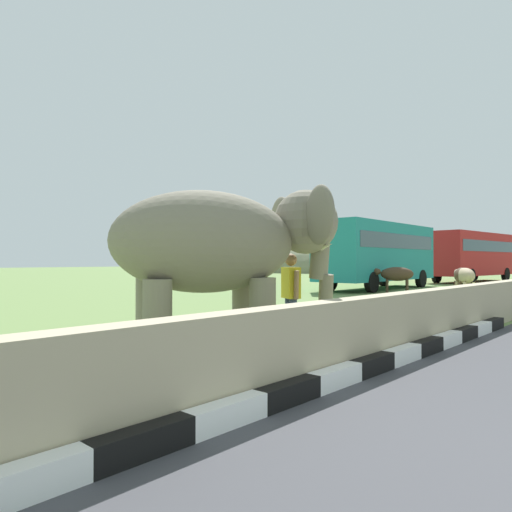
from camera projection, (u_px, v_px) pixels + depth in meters
The scene contains 10 objects.
striped_curb at pixel (260, 403), 4.55m from camera, with size 16.20×0.20×0.24m.
barrier_parapet at pixel (356, 334), 6.49m from camera, with size 28.00×0.36×1.00m, color tan.
elephant at pixel (226, 244), 7.83m from camera, with size 4.00×3.33×2.80m.
person_handler at pixel (291, 292), 8.69m from camera, with size 0.41×0.62×1.66m.
bus_teal at pixel (378, 250), 25.10m from camera, with size 9.44×2.77×3.50m.
bus_red at pixel (472, 253), 33.41m from camera, with size 9.95×3.29×3.50m.
cow_near at pixel (396, 275), 21.89m from camera, with size 1.26×1.86×1.23m.
cow_mid at pixel (462, 276), 19.76m from camera, with size 1.85×1.30×1.23m.
cow_far at pixel (465, 276), 19.42m from camera, with size 1.75×1.49×1.23m.
hill_east at pixel (341, 271), 68.26m from camera, with size 31.10×24.88×11.28m.
Camera 1 is at (-3.74, 0.94, 1.52)m, focal length 32.60 mm.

